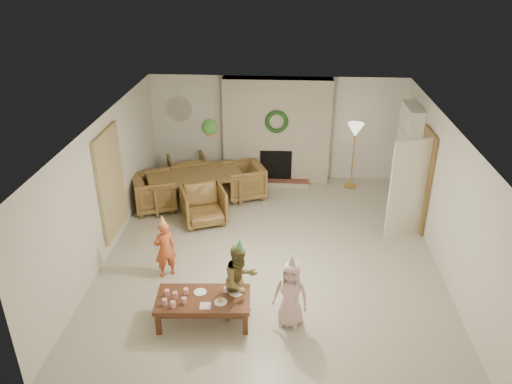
# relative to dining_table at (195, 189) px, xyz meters

# --- Properties ---
(floor) EXTENTS (7.00, 7.00, 0.00)m
(floor) POSITION_rel_dining_table_xyz_m (1.74, -1.89, -0.35)
(floor) COLOR #B7B29E
(floor) RESTS_ON ground
(ceiling) EXTENTS (7.00, 7.00, 0.00)m
(ceiling) POSITION_rel_dining_table_xyz_m (1.74, -1.89, 2.15)
(ceiling) COLOR white
(ceiling) RESTS_ON wall_back
(wall_back) EXTENTS (7.00, 0.00, 7.00)m
(wall_back) POSITION_rel_dining_table_xyz_m (1.74, 1.61, 0.90)
(wall_back) COLOR silver
(wall_back) RESTS_ON floor
(wall_front) EXTENTS (7.00, 0.00, 7.00)m
(wall_front) POSITION_rel_dining_table_xyz_m (1.74, -5.39, 0.90)
(wall_front) COLOR silver
(wall_front) RESTS_ON floor
(wall_left) EXTENTS (0.00, 7.00, 7.00)m
(wall_left) POSITION_rel_dining_table_xyz_m (-1.26, -1.89, 0.90)
(wall_left) COLOR silver
(wall_left) RESTS_ON floor
(wall_right) EXTENTS (0.00, 7.00, 7.00)m
(wall_right) POSITION_rel_dining_table_xyz_m (4.74, -1.89, 0.90)
(wall_right) COLOR silver
(wall_right) RESTS_ON floor
(fireplace_mass) EXTENTS (2.50, 0.40, 2.50)m
(fireplace_mass) POSITION_rel_dining_table_xyz_m (1.74, 1.41, 0.90)
(fireplace_mass) COLOR #5B2018
(fireplace_mass) RESTS_ON floor
(fireplace_hearth) EXTENTS (1.60, 0.30, 0.12)m
(fireplace_hearth) POSITION_rel_dining_table_xyz_m (1.74, 1.06, -0.29)
(fireplace_hearth) COLOR maroon
(fireplace_hearth) RESTS_ON floor
(fireplace_firebox) EXTENTS (0.75, 0.12, 0.75)m
(fireplace_firebox) POSITION_rel_dining_table_xyz_m (1.74, 1.23, 0.10)
(fireplace_firebox) COLOR black
(fireplace_firebox) RESTS_ON floor
(fireplace_wreath) EXTENTS (0.54, 0.10, 0.54)m
(fireplace_wreath) POSITION_rel_dining_table_xyz_m (1.74, 1.18, 1.20)
(fireplace_wreath) COLOR #184018
(fireplace_wreath) RESTS_ON fireplace_mass
(floor_lamp_base) EXTENTS (0.29, 0.29, 0.03)m
(floor_lamp_base) POSITION_rel_dining_table_xyz_m (3.53, 1.11, -0.34)
(floor_lamp_base) COLOR gold
(floor_lamp_base) RESTS_ON floor
(floor_lamp_post) EXTENTS (0.03, 0.03, 1.41)m
(floor_lamp_post) POSITION_rel_dining_table_xyz_m (3.53, 1.11, 0.38)
(floor_lamp_post) COLOR gold
(floor_lamp_post) RESTS_ON floor
(floor_lamp_shade) EXTENTS (0.38, 0.38, 0.31)m
(floor_lamp_shade) POSITION_rel_dining_table_xyz_m (3.53, 1.11, 1.06)
(floor_lamp_shade) COLOR beige
(floor_lamp_shade) RESTS_ON floor_lamp_post
(bookshelf_carcass) EXTENTS (0.30, 1.00, 2.20)m
(bookshelf_carcass) POSITION_rel_dining_table_xyz_m (4.58, 0.41, 0.75)
(bookshelf_carcass) COLOR white
(bookshelf_carcass) RESTS_ON floor
(bookshelf_shelf_a) EXTENTS (0.30, 0.92, 0.03)m
(bookshelf_shelf_a) POSITION_rel_dining_table_xyz_m (4.56, 0.41, 0.10)
(bookshelf_shelf_a) COLOR white
(bookshelf_shelf_a) RESTS_ON bookshelf_carcass
(bookshelf_shelf_b) EXTENTS (0.30, 0.92, 0.03)m
(bookshelf_shelf_b) POSITION_rel_dining_table_xyz_m (4.56, 0.41, 0.50)
(bookshelf_shelf_b) COLOR white
(bookshelf_shelf_b) RESTS_ON bookshelf_carcass
(bookshelf_shelf_c) EXTENTS (0.30, 0.92, 0.03)m
(bookshelf_shelf_c) POSITION_rel_dining_table_xyz_m (4.56, 0.41, 0.90)
(bookshelf_shelf_c) COLOR white
(bookshelf_shelf_c) RESTS_ON bookshelf_carcass
(bookshelf_shelf_d) EXTENTS (0.30, 0.92, 0.03)m
(bookshelf_shelf_d) POSITION_rel_dining_table_xyz_m (4.56, 0.41, 1.30)
(bookshelf_shelf_d) COLOR white
(bookshelf_shelf_d) RESTS_ON bookshelf_carcass
(books_row_lower) EXTENTS (0.20, 0.40, 0.24)m
(books_row_lower) POSITION_rel_dining_table_xyz_m (4.54, 0.26, 0.24)
(books_row_lower) COLOR #B12B20
(books_row_lower) RESTS_ON bookshelf_shelf_a
(books_row_mid) EXTENTS (0.20, 0.44, 0.24)m
(books_row_mid) POSITION_rel_dining_table_xyz_m (4.54, 0.46, 0.64)
(books_row_mid) COLOR navy
(books_row_mid) RESTS_ON bookshelf_shelf_b
(books_row_upper) EXTENTS (0.20, 0.36, 0.22)m
(books_row_upper) POSITION_rel_dining_table_xyz_m (4.54, 0.31, 1.03)
(books_row_upper) COLOR olive
(books_row_upper) RESTS_ON bookshelf_shelf_c
(door_frame) EXTENTS (0.05, 0.86, 2.04)m
(door_frame) POSITION_rel_dining_table_xyz_m (4.70, -0.69, 0.67)
(door_frame) COLOR brown
(door_frame) RESTS_ON floor
(door_leaf) EXTENTS (0.77, 0.32, 2.00)m
(door_leaf) POSITION_rel_dining_table_xyz_m (4.32, -1.07, 0.65)
(door_leaf) COLOR beige
(door_leaf) RESTS_ON floor
(curtain_panel) EXTENTS (0.06, 1.20, 2.00)m
(curtain_panel) POSITION_rel_dining_table_xyz_m (-1.22, -1.69, 0.90)
(curtain_panel) COLOR #C0B788
(curtain_panel) RESTS_ON wall_left
(dining_table) EXTENTS (2.29, 1.78, 0.71)m
(dining_table) POSITION_rel_dining_table_xyz_m (0.00, 0.00, 0.00)
(dining_table) COLOR brown
(dining_table) RESTS_ON floor
(dining_chair_near) EXTENTS (1.09, 1.11, 0.78)m
(dining_chair_near) POSITION_rel_dining_table_xyz_m (0.32, -0.83, 0.04)
(dining_chair_near) COLOR brown
(dining_chair_near) RESTS_ON floor
(dining_chair_far) EXTENTS (1.09, 1.11, 0.78)m
(dining_chair_far) POSITION_rel_dining_table_xyz_m (-0.32, 0.83, 0.04)
(dining_chair_far) COLOR brown
(dining_chair_far) RESTS_ON floor
(dining_chair_left) EXTENTS (1.11, 1.09, 0.78)m
(dining_chair_left) POSITION_rel_dining_table_xyz_m (-0.83, -0.32, 0.04)
(dining_chair_left) COLOR brown
(dining_chair_left) RESTS_ON floor
(dining_chair_right) EXTENTS (1.11, 1.09, 0.78)m
(dining_chair_right) POSITION_rel_dining_table_xyz_m (1.03, 0.40, 0.04)
(dining_chair_right) COLOR brown
(dining_chair_right) RESTS_ON floor
(hanging_plant_cord) EXTENTS (0.01, 0.01, 0.70)m
(hanging_plant_cord) POSITION_rel_dining_table_xyz_m (0.44, -0.39, 1.80)
(hanging_plant_cord) COLOR tan
(hanging_plant_cord) RESTS_ON ceiling
(hanging_plant_pot) EXTENTS (0.16, 0.16, 0.12)m
(hanging_plant_pot) POSITION_rel_dining_table_xyz_m (0.44, -0.39, 1.45)
(hanging_plant_pot) COLOR #9F4533
(hanging_plant_pot) RESTS_ON hanging_plant_cord
(hanging_plant_foliage) EXTENTS (0.32, 0.32, 0.32)m
(hanging_plant_foliage) POSITION_rel_dining_table_xyz_m (0.44, -0.39, 1.57)
(hanging_plant_foliage) COLOR #1F4A18
(hanging_plant_foliage) RESTS_ON hanging_plant_pot
(coffee_table_top) EXTENTS (1.45, 0.79, 0.06)m
(coffee_table_top) POSITION_rel_dining_table_xyz_m (0.80, -3.87, 0.05)
(coffee_table_top) COLOR #532D1B
(coffee_table_top) RESTS_ON floor
(coffee_table_apron) EXTENTS (1.33, 0.68, 0.09)m
(coffee_table_apron) POSITION_rel_dining_table_xyz_m (0.80, -3.87, -0.03)
(coffee_table_apron) COLOR #532D1B
(coffee_table_apron) RESTS_ON floor
(coffee_leg_fl) EXTENTS (0.08, 0.08, 0.37)m
(coffee_leg_fl) POSITION_rel_dining_table_xyz_m (0.18, -4.20, -0.17)
(coffee_leg_fl) COLOR #532D1B
(coffee_leg_fl) RESTS_ON floor
(coffee_leg_fr) EXTENTS (0.08, 0.08, 0.37)m
(coffee_leg_fr) POSITION_rel_dining_table_xyz_m (1.45, -4.11, -0.17)
(coffee_leg_fr) COLOR #532D1B
(coffee_leg_fr) RESTS_ON floor
(coffee_leg_bl) EXTENTS (0.08, 0.08, 0.37)m
(coffee_leg_bl) POSITION_rel_dining_table_xyz_m (0.14, -3.62, -0.17)
(coffee_leg_bl) COLOR #532D1B
(coffee_leg_bl) RESTS_ON floor
(coffee_leg_br) EXTENTS (0.08, 0.08, 0.37)m
(coffee_leg_br) POSITION_rel_dining_table_xyz_m (1.42, -3.54, -0.17)
(coffee_leg_br) COLOR #532D1B
(coffee_leg_br) RESTS_ON floor
(cup_a) EXTENTS (0.08, 0.08, 0.10)m
(cup_a) POSITION_rel_dining_table_xyz_m (0.27, -4.07, 0.13)
(cup_a) COLOR white
(cup_a) RESTS_ON coffee_table_top
(cup_b) EXTENTS (0.08, 0.08, 0.10)m
(cup_b) POSITION_rel_dining_table_xyz_m (0.26, -3.85, 0.13)
(cup_b) COLOR white
(cup_b) RESTS_ON coffee_table_top
(cup_c) EXTENTS (0.08, 0.08, 0.10)m
(cup_c) POSITION_rel_dining_table_xyz_m (0.40, -4.11, 0.13)
(cup_c) COLOR white
(cup_c) RESTS_ON coffee_table_top
(cup_d) EXTENTS (0.08, 0.08, 0.10)m
(cup_d) POSITION_rel_dining_table_xyz_m (0.39, -3.89, 0.13)
(cup_d) COLOR white
(cup_d) RESTS_ON coffee_table_top
(cup_e) EXTENTS (0.08, 0.08, 0.10)m
(cup_e) POSITION_rel_dining_table_xyz_m (0.55, -4.01, 0.13)
(cup_e) COLOR white
(cup_e) RESTS_ON coffee_table_top
(cup_f) EXTENTS (0.08, 0.08, 0.10)m
(cup_f) POSITION_rel_dining_table_xyz_m (0.53, -3.80, 0.13)
(cup_f) COLOR white
(cup_f) RESTS_ON coffee_table_top
(plate_a) EXTENTS (0.21, 0.21, 0.01)m
(plate_a) POSITION_rel_dining_table_xyz_m (0.74, -3.74, 0.08)
(plate_a) COLOR white
(plate_a) RESTS_ON coffee_table_top
(plate_b) EXTENTS (0.21, 0.21, 0.01)m
(plate_b) POSITION_rel_dining_table_xyz_m (1.08, -3.96, 0.08)
(plate_b) COLOR white
(plate_b) RESTS_ON coffee_table_top
(plate_c) EXTENTS (0.21, 0.21, 0.01)m
(plate_c) POSITION_rel_dining_table_xyz_m (1.28, -3.73, 0.08)
(plate_c) COLOR white
(plate_c) RESTS_ON coffee_table_top
(food_scoop) EXTENTS (0.08, 0.08, 0.08)m
(food_scoop) POSITION_rel_dining_table_xyz_m (1.08, -3.96, 0.12)
(food_scoop) COLOR tan
(food_scoop) RESTS_ON plate_b
(napkin_left) EXTENTS (0.17, 0.17, 0.01)m
(napkin_left) POSITION_rel_dining_table_xyz_m (0.86, -4.06, 0.08)
(napkin_left) COLOR #E2A6B3
(napkin_left) RESTS_ON coffee_table_top
(napkin_right) EXTENTS (0.17, 0.17, 0.01)m
(napkin_right) POSITION_rel_dining_table_xyz_m (1.16, -3.65, 0.08)
(napkin_right) COLOR #E2A6B3
(napkin_right) RESTS_ON coffee_table_top
(child_red) EXTENTS (0.46, 0.42, 1.05)m
(child_red) POSITION_rel_dining_table_xyz_m (-0.03, -2.73, 0.17)
(child_red) COLOR #C5532A
(child_red) RESTS_ON floor
(party_hat_red) EXTENTS (0.17, 0.17, 0.20)m
(party_hat_red) POSITION_rel_dining_table_xyz_m (-0.03, -2.73, 0.74)
(party_hat_red) COLOR #EDE44F
(party_hat_red) RESTS_ON child_red
(child_plaid) EXTENTS (0.75, 0.74, 1.23)m
(child_plaid) POSITION_rel_dining_table_xyz_m (1.34, -3.67, 0.26)
(child_plaid) COLOR brown
(child_plaid) RESTS_ON floor
(party_hat_plaid) EXTENTS (0.19, 0.19, 0.20)m
(party_hat_plaid) POSITION_rel_dining_table_xyz_m (1.34, -3.67, 0.92)
(party_hat_plaid) COLOR #439E5F
(party_hat_plaid) RESTS_ON child_plaid
(child_pink) EXTENTS (0.60, 0.47, 1.08)m
(child_pink) POSITION_rel_dining_table_xyz_m (2.10, -3.84, 0.19)
(child_pink) COLOR beige
(child_pink) RESTS_ON floor
(party_hat_pink) EXTENTS (0.19, 0.19, 0.19)m
(party_hat_pink) POSITION_rel_dining_table_xyz_m (2.10, -3.84, 0.77)
(party_hat_pink) COLOR #ACACB3
(party_hat_pink) RESTS_ON child_pink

